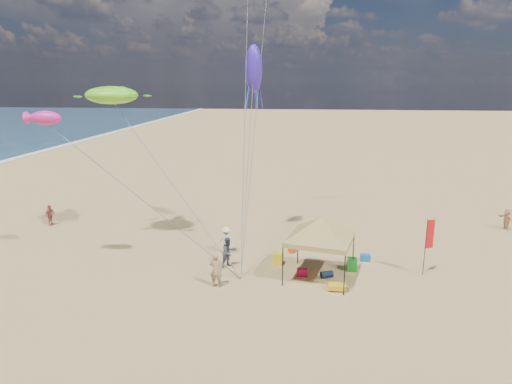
{
  "coord_description": "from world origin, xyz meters",
  "views": [
    {
      "loc": [
        2.67,
        -20.66,
        9.88
      ],
      "look_at": [
        0.0,
        3.0,
        4.0
      ],
      "focal_mm": 31.81,
      "sensor_mm": 36.0,
      "label": 1
    }
  ],
  "objects_px": {
    "beach_cart": "(337,287)",
    "person_near_c": "(226,240)",
    "cooler_blue": "(365,258)",
    "chair_yellow": "(277,259)",
    "person_near_b": "(228,252)",
    "person_far_c": "(507,219)",
    "chair_green": "(352,264)",
    "person_far_a": "(50,215)",
    "person_near_a": "(216,270)",
    "feather_flag": "(429,238)",
    "cooler_red": "(302,272)",
    "canopy_tent": "(321,220)"
  },
  "relations": [
    {
      "from": "canopy_tent",
      "to": "chair_yellow",
      "type": "height_order",
      "value": "canopy_tent"
    },
    {
      "from": "person_near_a",
      "to": "person_far_c",
      "type": "height_order",
      "value": "person_near_a"
    },
    {
      "from": "person_near_b",
      "to": "chair_yellow",
      "type": "bearing_deg",
      "value": -37.73
    },
    {
      "from": "chair_green",
      "to": "person_near_a",
      "type": "xyz_separation_m",
      "value": [
        -6.81,
        -2.73,
        0.53
      ]
    },
    {
      "from": "person_far_a",
      "to": "person_near_a",
      "type": "bearing_deg",
      "value": -113.65
    },
    {
      "from": "cooler_blue",
      "to": "person_near_c",
      "type": "distance_m",
      "value": 8.0
    },
    {
      "from": "chair_green",
      "to": "person_far_a",
      "type": "distance_m",
      "value": 21.03
    },
    {
      "from": "person_near_b",
      "to": "person_far_c",
      "type": "bearing_deg",
      "value": -25.07
    },
    {
      "from": "person_near_a",
      "to": "person_near_b",
      "type": "height_order",
      "value": "person_near_a"
    },
    {
      "from": "canopy_tent",
      "to": "person_near_b",
      "type": "distance_m",
      "value": 5.44
    },
    {
      "from": "feather_flag",
      "to": "beach_cart",
      "type": "height_order",
      "value": "feather_flag"
    },
    {
      "from": "cooler_red",
      "to": "cooler_blue",
      "type": "bearing_deg",
      "value": 34.46
    },
    {
      "from": "feather_flag",
      "to": "chair_green",
      "type": "distance_m",
      "value": 4.15
    },
    {
      "from": "chair_yellow",
      "to": "person_far_c",
      "type": "distance_m",
      "value": 17.01
    },
    {
      "from": "cooler_red",
      "to": "person_far_a",
      "type": "bearing_deg",
      "value": 159.65
    },
    {
      "from": "feather_flag",
      "to": "person_near_a",
      "type": "height_order",
      "value": "feather_flag"
    },
    {
      "from": "person_near_a",
      "to": "person_near_b",
      "type": "relative_size",
      "value": 1.04
    },
    {
      "from": "feather_flag",
      "to": "chair_green",
      "type": "relative_size",
      "value": 4.36
    },
    {
      "from": "cooler_blue",
      "to": "person_far_c",
      "type": "xyz_separation_m",
      "value": [
        10.2,
        6.77,
        0.54
      ]
    },
    {
      "from": "person_near_a",
      "to": "cooler_blue",
      "type": "bearing_deg",
      "value": -147.91
    },
    {
      "from": "canopy_tent",
      "to": "person_near_c",
      "type": "relative_size",
      "value": 3.71
    },
    {
      "from": "chair_yellow",
      "to": "canopy_tent",
      "type": "bearing_deg",
      "value": -34.0
    },
    {
      "from": "canopy_tent",
      "to": "person_far_c",
      "type": "relative_size",
      "value": 4.07
    },
    {
      "from": "canopy_tent",
      "to": "feather_flag",
      "type": "xyz_separation_m",
      "value": [
        5.56,
        1.06,
        -1.09
      ]
    },
    {
      "from": "beach_cart",
      "to": "person_near_a",
      "type": "bearing_deg",
      "value": -177.89
    },
    {
      "from": "beach_cart",
      "to": "chair_yellow",
      "type": "bearing_deg",
      "value": 137.06
    },
    {
      "from": "chair_yellow",
      "to": "person_near_a",
      "type": "xyz_separation_m",
      "value": [
        -2.82,
        -3.07,
        0.53
      ]
    },
    {
      "from": "chair_green",
      "to": "person_far_a",
      "type": "xyz_separation_m",
      "value": [
        -20.27,
        5.56,
        0.39
      ]
    },
    {
      "from": "beach_cart",
      "to": "person_near_c",
      "type": "xyz_separation_m",
      "value": [
        -6.16,
        4.25,
        0.6
      ]
    },
    {
      "from": "cooler_red",
      "to": "beach_cart",
      "type": "height_order",
      "value": "cooler_red"
    },
    {
      "from": "person_far_c",
      "to": "chair_green",
      "type": "bearing_deg",
      "value": -68.85
    },
    {
      "from": "chair_green",
      "to": "person_near_c",
      "type": "xyz_separation_m",
      "value": [
        -7.09,
        1.74,
        0.45
      ]
    },
    {
      "from": "canopy_tent",
      "to": "beach_cart",
      "type": "height_order",
      "value": "canopy_tent"
    },
    {
      "from": "person_near_b",
      "to": "person_far_a",
      "type": "xyz_separation_m",
      "value": [
        -13.65,
        5.83,
        -0.1
      ]
    },
    {
      "from": "cooler_blue",
      "to": "person_near_a",
      "type": "xyz_separation_m",
      "value": [
        -7.69,
        -4.16,
        0.69
      ]
    },
    {
      "from": "cooler_red",
      "to": "person_near_b",
      "type": "height_order",
      "value": "person_near_b"
    },
    {
      "from": "chair_yellow",
      "to": "person_near_c",
      "type": "height_order",
      "value": "person_near_c"
    },
    {
      "from": "cooler_blue",
      "to": "person_near_a",
      "type": "height_order",
      "value": "person_near_a"
    },
    {
      "from": "feather_flag",
      "to": "person_near_c",
      "type": "distance_m",
      "value": 11.11
    },
    {
      "from": "beach_cart",
      "to": "person_near_c",
      "type": "height_order",
      "value": "person_near_c"
    },
    {
      "from": "person_near_b",
      "to": "person_far_c",
      "type": "height_order",
      "value": "person_near_b"
    },
    {
      "from": "cooler_red",
      "to": "canopy_tent",
      "type": "bearing_deg",
      "value": -11.88
    },
    {
      "from": "canopy_tent",
      "to": "chair_green",
      "type": "height_order",
      "value": "canopy_tent"
    },
    {
      "from": "cooler_blue",
      "to": "chair_yellow",
      "type": "bearing_deg",
      "value": -167.43
    },
    {
      "from": "canopy_tent",
      "to": "person_near_b",
      "type": "relative_size",
      "value": 3.52
    },
    {
      "from": "beach_cart",
      "to": "person_near_a",
      "type": "xyz_separation_m",
      "value": [
        -5.88,
        -0.22,
        0.68
      ]
    },
    {
      "from": "feather_flag",
      "to": "person_near_a",
      "type": "relative_size",
      "value": 1.74
    },
    {
      "from": "person_near_c",
      "to": "person_far_a",
      "type": "height_order",
      "value": "person_near_c"
    },
    {
      "from": "cooler_red",
      "to": "chair_green",
      "type": "relative_size",
      "value": 0.77
    },
    {
      "from": "feather_flag",
      "to": "beach_cart",
      "type": "distance_m",
      "value": 5.61
    }
  ]
}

